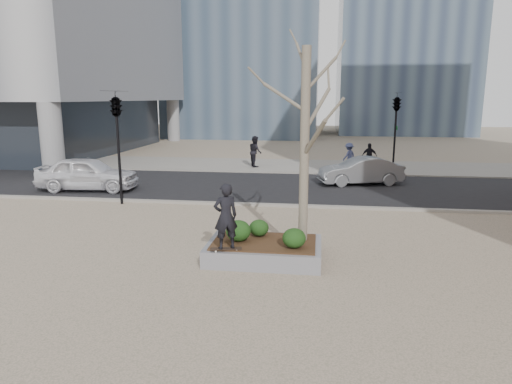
# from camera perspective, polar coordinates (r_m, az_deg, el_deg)

# --- Properties ---
(ground) EXTENTS (120.00, 120.00, 0.00)m
(ground) POSITION_cam_1_polar(r_m,az_deg,el_deg) (12.47, -3.58, -8.11)
(ground) COLOR tan
(ground) RESTS_ON ground
(street) EXTENTS (60.00, 8.00, 0.02)m
(street) POSITION_cam_1_polar(r_m,az_deg,el_deg) (22.03, 1.58, 0.68)
(street) COLOR black
(street) RESTS_ON ground
(far_sidewalk) EXTENTS (60.00, 6.00, 0.02)m
(far_sidewalk) POSITION_cam_1_polar(r_m,az_deg,el_deg) (28.90, 3.12, 3.32)
(far_sidewalk) COLOR gray
(far_sidewalk) RESTS_ON ground
(planter) EXTENTS (3.00, 2.00, 0.45)m
(planter) POSITION_cam_1_polar(r_m,az_deg,el_deg) (12.24, 1.04, -7.35)
(planter) COLOR gray
(planter) RESTS_ON ground
(planter_mulch) EXTENTS (2.70, 1.70, 0.04)m
(planter_mulch) POSITION_cam_1_polar(r_m,az_deg,el_deg) (12.17, 1.04, -6.26)
(planter_mulch) COLOR #382314
(planter_mulch) RESTS_ON planter
(sycamore_tree) EXTENTS (2.80, 2.80, 6.60)m
(sycamore_tree) POSITION_cam_1_polar(r_m,az_deg,el_deg) (11.80, 6.17, 9.54)
(sycamore_tree) COLOR gray
(sycamore_tree) RESTS_ON planter_mulch
(shrub_left) EXTENTS (0.66, 0.66, 0.56)m
(shrub_left) POSITION_cam_1_polar(r_m,az_deg,el_deg) (12.11, -2.23, -4.86)
(shrub_left) COLOR #143D13
(shrub_left) RESTS_ON planter_mulch
(shrub_middle) EXTENTS (0.54, 0.54, 0.46)m
(shrub_middle) POSITION_cam_1_polar(r_m,az_deg,el_deg) (12.55, 0.37, -4.51)
(shrub_middle) COLOR black
(shrub_middle) RESTS_ON planter_mulch
(shrub_right) EXTENTS (0.59, 0.59, 0.51)m
(shrub_right) POSITION_cam_1_polar(r_m,az_deg,el_deg) (11.62, 4.79, -5.77)
(shrub_right) COLOR #193D13
(shrub_right) RESTS_ON planter_mulch
(skateboard) EXTENTS (0.81, 0.38, 0.08)m
(skateboard) POSITION_cam_1_polar(r_m,az_deg,el_deg) (11.54, -3.76, -7.20)
(skateboard) COLOR black
(skateboard) RESTS_ON planter
(skateboarder) EXTENTS (0.72, 0.63, 1.66)m
(skateboarder) POSITION_cam_1_polar(r_m,az_deg,el_deg) (11.29, -3.81, -3.04)
(skateboarder) COLOR black
(skateboarder) RESTS_ON skateboard
(police_car) EXTENTS (4.67, 2.21, 1.54)m
(police_car) POSITION_cam_1_polar(r_m,az_deg,el_deg) (22.40, -20.32, 2.17)
(police_car) COLOR white
(police_car) RESTS_ON street
(car_silver) EXTENTS (4.28, 2.45, 1.34)m
(car_silver) POSITION_cam_1_polar(r_m,az_deg,el_deg) (23.03, 12.94, 2.59)
(car_silver) COLOR gray
(car_silver) RESTS_ON street
(pedestrian_a) EXTENTS (1.02, 1.13, 1.89)m
(pedestrian_a) POSITION_cam_1_polar(r_m,az_deg,el_deg) (28.23, -0.09, 5.10)
(pedestrian_a) COLOR black
(pedestrian_a) RESTS_ON far_sidewalk
(pedestrian_b) EXTENTS (1.08, 1.13, 1.54)m
(pedestrian_b) POSITION_cam_1_polar(r_m,az_deg,el_deg) (28.10, 11.54, 4.47)
(pedestrian_b) COLOR #424B77
(pedestrian_b) RESTS_ON far_sidewalk
(pedestrian_c) EXTENTS (0.94, 0.45, 1.55)m
(pedestrian_c) POSITION_cam_1_polar(r_m,az_deg,el_deg) (28.06, 13.99, 4.36)
(pedestrian_c) COLOR black
(pedestrian_c) RESTS_ON far_sidewalk
(traffic_light_near) EXTENTS (0.60, 2.48, 4.50)m
(traffic_light_near) POSITION_cam_1_polar(r_m,az_deg,el_deg) (18.92, -16.81, 5.23)
(traffic_light_near) COLOR black
(traffic_light_near) RESTS_ON ground
(traffic_light_far) EXTENTS (0.60, 2.48, 4.50)m
(traffic_light_far) POSITION_cam_1_polar(r_m,az_deg,el_deg) (26.49, 16.98, 6.94)
(traffic_light_far) COLOR black
(traffic_light_far) RESTS_ON ground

